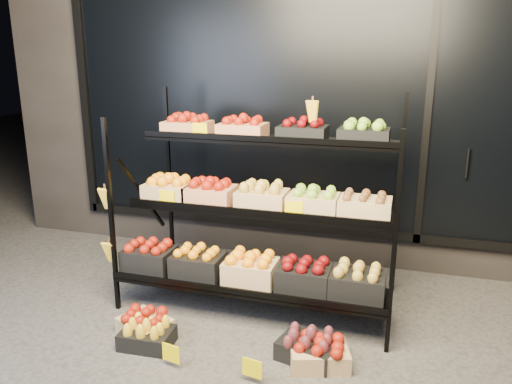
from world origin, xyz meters
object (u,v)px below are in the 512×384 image
(floor_crate_left, at_px, (145,323))
(floor_crate_midleft, at_px, (147,334))
(floor_crate_midright, at_px, (319,352))
(display_rack, at_px, (257,209))

(floor_crate_left, distance_m, floor_crate_midleft, 0.16)
(floor_crate_midleft, height_order, floor_crate_midright, floor_crate_midright)
(floor_crate_midleft, xyz_separation_m, floor_crate_midright, (1.16, 0.13, 0.00))
(floor_crate_left, xyz_separation_m, floor_crate_midleft, (0.09, -0.13, -0.00))
(floor_crate_left, distance_m, floor_crate_midright, 1.25)
(display_rack, bearing_deg, floor_crate_midright, -48.20)
(floor_crate_midright, bearing_deg, floor_crate_midleft, 168.38)
(display_rack, relative_size, floor_crate_midright, 5.07)
(display_rack, relative_size, floor_crate_midleft, 6.10)
(display_rack, distance_m, floor_crate_midright, 1.17)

